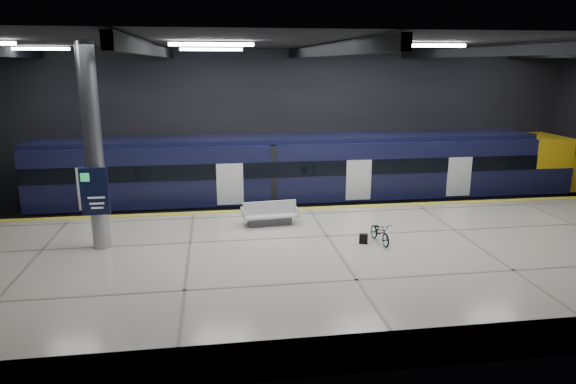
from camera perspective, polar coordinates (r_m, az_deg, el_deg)
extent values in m
plane|color=black|center=(20.41, 3.70, -6.92)|extent=(30.00, 30.00, 0.00)
cube|color=black|center=(27.12, 0.32, 7.11)|extent=(30.00, 0.10, 8.00)
cube|color=black|center=(11.83, 12.04, -2.48)|extent=(30.00, 0.10, 8.00)
cube|color=black|center=(19.06, 4.10, 16.15)|extent=(30.00, 16.00, 0.10)
cube|color=black|center=(18.72, -14.83, 15.00)|extent=(0.25, 16.00, 0.40)
cube|color=black|center=(19.05, 4.08, 15.40)|extent=(0.25, 16.00, 0.40)
cube|color=black|center=(21.15, 20.71, 14.43)|extent=(0.25, 16.00, 0.40)
cube|color=white|center=(16.62, -8.49, 15.92)|extent=(2.60, 0.18, 0.10)
cube|color=white|center=(18.05, 15.21, 15.44)|extent=(2.60, 0.18, 0.10)
cube|color=white|center=(23.66, -26.26, 14.09)|extent=(2.60, 0.18, 0.10)
cube|color=white|center=(22.62, -8.52, 15.41)|extent=(2.60, 0.18, 0.10)
cube|color=white|center=(23.69, 9.31, 15.31)|extent=(2.60, 0.18, 0.10)
cube|color=white|center=(26.63, 24.30, 14.14)|extent=(2.60, 0.18, 0.10)
cube|color=beige|center=(17.94, 5.39, -8.10)|extent=(30.00, 11.00, 1.10)
cube|color=yellow|center=(22.61, 2.31, -1.82)|extent=(30.00, 0.40, 0.01)
cube|color=gray|center=(24.82, 1.42, -2.83)|extent=(30.00, 0.08, 0.16)
cube|color=gray|center=(26.18, 0.89, -1.92)|extent=(30.00, 0.08, 0.16)
cube|color=black|center=(25.31, 0.31, -1.37)|extent=(24.00, 2.58, 0.80)
cube|color=black|center=(24.90, 0.32, 2.56)|extent=(24.00, 2.80, 2.75)
cube|color=black|center=(24.64, 0.32, 5.97)|extent=(24.00, 2.30, 0.24)
cube|color=black|center=(23.48, 0.84, 2.54)|extent=(24.00, 0.04, 0.70)
cube|color=white|center=(24.25, 7.85, 1.33)|extent=(1.20, 0.05, 1.90)
cube|color=yellow|center=(29.74, 25.97, 3.03)|extent=(2.00, 2.80, 2.75)
cube|color=black|center=(29.88, 26.48, 3.37)|extent=(1.60, 2.38, 0.80)
cube|color=#595B60|center=(20.34, -2.05, -3.21)|extent=(1.73, 0.68, 0.32)
cube|color=silver|center=(20.27, -2.05, -2.55)|extent=(2.19, 1.09, 0.08)
cube|color=silver|center=(20.19, -2.06, -1.75)|extent=(2.11, 0.27, 0.53)
cube|color=silver|center=(20.06, -5.02, -2.40)|extent=(0.14, 0.90, 0.32)
cube|color=silver|center=(20.46, 0.85, -2.01)|extent=(0.14, 0.90, 0.32)
imported|color=#99999E|center=(18.55, 10.19, -4.44)|extent=(0.68, 1.51, 0.77)
cube|color=black|center=(18.44, 8.39, -5.16)|extent=(0.34, 0.26, 0.35)
cylinder|color=#9EA0A5|center=(18.26, -20.79, 4.49)|extent=(0.60, 0.60, 6.90)
cube|color=#0D1333|center=(18.12, -20.69, 0.06)|extent=(0.90, 0.12, 1.60)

